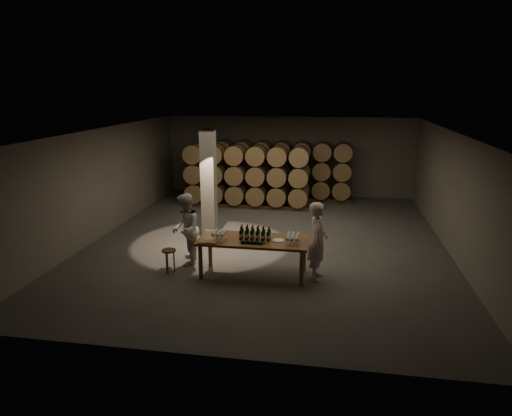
% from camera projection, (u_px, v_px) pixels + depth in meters
% --- Properties ---
extents(room, '(12.00, 12.00, 12.00)m').
position_uv_depth(room, '(209.00, 184.00, 13.43)').
color(room, '#4D4B48').
rests_on(room, ground).
extents(tasting_table, '(2.60, 1.10, 0.90)m').
position_uv_depth(tasting_table, '(253.00, 243.00, 10.78)').
color(tasting_table, brown).
rests_on(tasting_table, ground).
extents(barrel_stack_back, '(6.26, 0.95, 2.31)m').
position_uv_depth(barrel_stack_back, '(272.00, 169.00, 18.10)').
color(barrel_stack_back, '#502F1B').
rests_on(barrel_stack_back, ground).
extents(barrel_stack_front, '(4.70, 0.95, 2.31)m').
position_uv_depth(barrel_stack_front, '(246.00, 175.00, 16.89)').
color(barrel_stack_front, '#502F1B').
rests_on(barrel_stack_front, ground).
extents(bottle_cluster, '(0.73, 0.23, 0.34)m').
position_uv_depth(bottle_cluster, '(255.00, 234.00, 10.72)').
color(bottle_cluster, black).
rests_on(bottle_cluster, tasting_table).
extents(lying_bottles, '(0.59, 0.07, 0.07)m').
position_uv_depth(lying_bottles, '(252.00, 242.00, 10.42)').
color(lying_bottles, black).
rests_on(lying_bottles, tasting_table).
extents(glass_cluster_left, '(0.31, 0.42, 0.19)m').
position_uv_depth(glass_cluster_left, '(219.00, 233.00, 10.78)').
color(glass_cluster_left, silver).
rests_on(glass_cluster_left, tasting_table).
extents(glass_cluster_right, '(0.31, 0.53, 0.18)m').
position_uv_depth(glass_cluster_right, '(293.00, 237.00, 10.54)').
color(glass_cluster_right, silver).
rests_on(glass_cluster_right, tasting_table).
extents(plate, '(0.28, 0.28, 0.02)m').
position_uv_depth(plate, '(279.00, 240.00, 10.65)').
color(plate, white).
rests_on(plate, tasting_table).
extents(notebook_near, '(0.27, 0.22, 0.03)m').
position_uv_depth(notebook_near, '(211.00, 242.00, 10.52)').
color(notebook_near, brown).
rests_on(notebook_near, tasting_table).
extents(notebook_corner, '(0.21, 0.26, 0.02)m').
position_uv_depth(notebook_corner, '(203.00, 242.00, 10.54)').
color(notebook_corner, brown).
rests_on(notebook_corner, tasting_table).
extents(pen, '(0.12, 0.01, 0.01)m').
position_uv_depth(pen, '(220.00, 243.00, 10.45)').
color(pen, black).
rests_on(pen, tasting_table).
extents(stool, '(0.34, 0.34, 0.57)m').
position_uv_depth(stool, '(169.00, 254.00, 11.03)').
color(stool, '#502F1B').
rests_on(stool, ground).
extents(person_man, '(0.45, 0.68, 1.86)m').
position_uv_depth(person_man, '(318.00, 241.00, 10.53)').
color(person_man, silver).
rests_on(person_man, ground).
extents(person_woman, '(0.87, 1.02, 1.83)m').
position_uv_depth(person_woman, '(186.00, 229.00, 11.45)').
color(person_woman, silver).
rests_on(person_woman, ground).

